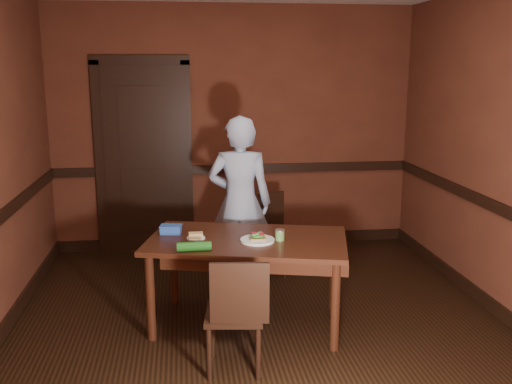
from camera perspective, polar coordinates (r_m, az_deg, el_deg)
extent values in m
cube|color=black|center=(4.61, 0.58, -13.82)|extent=(4.00, 4.50, 0.01)
cube|color=#552719|center=(6.40, -2.22, 6.31)|extent=(4.00, 0.02, 2.70)
cube|color=#552719|center=(2.05, 9.56, -7.55)|extent=(4.00, 0.02, 2.70)
cube|color=black|center=(6.45, -2.17, 2.32)|extent=(4.00, 0.03, 0.10)
cube|color=black|center=(4.96, 23.98, -1.92)|extent=(0.03, 4.50, 0.10)
cube|color=black|center=(6.65, -2.11, -4.82)|extent=(4.00, 0.03, 0.12)
cube|color=black|center=(5.22, 23.15, -10.89)|extent=(0.03, 4.50, 0.12)
cube|color=black|center=(6.39, -11.14, 3.13)|extent=(0.85, 0.04, 2.05)
cube|color=black|center=(6.46, -15.34, 3.02)|extent=(0.10, 0.06, 2.15)
cube|color=black|center=(6.40, -6.87, 3.29)|extent=(0.10, 0.06, 2.15)
cube|color=black|center=(6.33, -11.55, 12.81)|extent=(1.05, 0.06, 0.10)
cube|color=#34170D|center=(4.60, -0.87, -8.97)|extent=(1.70, 1.21, 0.72)
imported|color=#A4B6D8|center=(5.27, -1.62, -1.08)|extent=(0.65, 0.48, 1.61)
cylinder|color=white|center=(4.41, 0.14, -4.87)|extent=(0.27, 0.27, 0.01)
cube|color=#A77F50|center=(4.40, 0.14, -4.66)|extent=(0.12, 0.11, 0.02)
ellipsoid|color=green|center=(4.39, 0.14, -4.38)|extent=(0.11, 0.10, 0.03)
cylinder|color=#B30D19|center=(4.40, -0.21, -4.12)|extent=(0.04, 0.04, 0.01)
cylinder|color=#B30D19|center=(4.38, 0.56, -4.19)|extent=(0.04, 0.04, 0.01)
cylinder|color=#77B25C|center=(4.36, -0.21, -4.29)|extent=(0.03, 0.03, 0.01)
cylinder|color=#77B25C|center=(4.42, 0.43, -4.07)|extent=(0.03, 0.03, 0.01)
cylinder|color=#77B25C|center=(4.39, 0.14, -4.18)|extent=(0.03, 0.03, 0.01)
cylinder|color=#5B8C40|center=(4.42, 2.39, -4.38)|extent=(0.07, 0.07, 0.08)
cylinder|color=beige|center=(4.41, 2.40, -3.84)|extent=(0.07, 0.07, 0.01)
cylinder|color=white|center=(4.50, -6.03, -4.59)|extent=(0.15, 0.15, 0.01)
cube|color=#E1BC6C|center=(4.49, -6.04, -4.31)|extent=(0.11, 0.07, 0.04)
cube|color=blue|center=(4.64, -8.50, -3.78)|extent=(0.18, 0.13, 0.06)
cube|color=blue|center=(4.63, -8.51, -3.36)|extent=(0.19, 0.14, 0.01)
cylinder|color=#195316|center=(4.20, -6.21, -5.43)|extent=(0.25, 0.08, 0.07)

